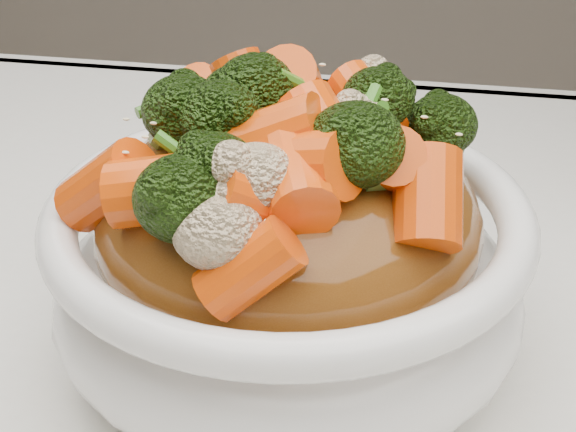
# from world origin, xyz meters

# --- Properties ---
(tablecloth) EXTENTS (1.20, 0.80, 0.04)m
(tablecloth) POSITION_xyz_m (0.00, 0.00, 0.73)
(tablecloth) COLOR white
(tablecloth) RESTS_ON dining_table
(bowl) EXTENTS (0.25, 0.25, 0.09)m
(bowl) POSITION_xyz_m (-0.00, 0.03, 0.79)
(bowl) COLOR white
(bowl) RESTS_ON tablecloth
(sauce_base) EXTENTS (0.20, 0.20, 0.10)m
(sauce_base) POSITION_xyz_m (-0.00, 0.03, 0.82)
(sauce_base) COLOR brown
(sauce_base) RESTS_ON bowl
(carrots) EXTENTS (0.20, 0.20, 0.05)m
(carrots) POSITION_xyz_m (-0.00, 0.03, 0.89)
(carrots) COLOR #E84B07
(carrots) RESTS_ON sauce_base
(broccoli) EXTENTS (0.20, 0.20, 0.04)m
(broccoli) POSITION_xyz_m (-0.00, 0.03, 0.89)
(broccoli) COLOR black
(broccoli) RESTS_ON sauce_base
(cauliflower) EXTENTS (0.20, 0.20, 0.04)m
(cauliflower) POSITION_xyz_m (-0.00, 0.03, 0.88)
(cauliflower) COLOR beige
(cauliflower) RESTS_ON sauce_base
(scallions) EXTENTS (0.15, 0.15, 0.02)m
(scallions) POSITION_xyz_m (-0.00, 0.03, 0.89)
(scallions) COLOR #34731A
(scallions) RESTS_ON sauce_base
(sesame_seeds) EXTENTS (0.18, 0.18, 0.01)m
(sesame_seeds) POSITION_xyz_m (-0.00, 0.03, 0.89)
(sesame_seeds) COLOR beige
(sesame_seeds) RESTS_ON sauce_base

